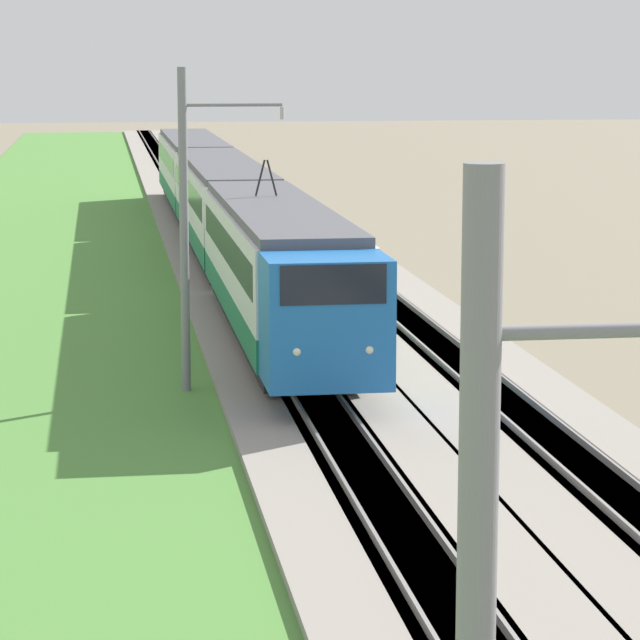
% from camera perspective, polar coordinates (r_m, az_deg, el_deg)
% --- Properties ---
extents(ballast_main, '(240.00, 4.40, 0.30)m').
position_cam_1_polar(ballast_main, '(52.90, -2.87, 1.07)').
color(ballast_main, gray).
rests_on(ballast_main, ground).
extents(ballast_adjacent, '(240.00, 4.40, 0.30)m').
position_cam_1_polar(ballast_adjacent, '(53.46, 1.73, 1.18)').
color(ballast_adjacent, gray).
rests_on(ballast_adjacent, ground).
extents(track_main, '(240.00, 1.57, 0.45)m').
position_cam_1_polar(track_main, '(52.89, -2.87, 1.09)').
color(track_main, '#4C4238').
rests_on(track_main, ground).
extents(track_adjacent, '(240.00, 1.57, 0.45)m').
position_cam_1_polar(track_adjacent, '(53.46, 1.73, 1.19)').
color(track_adjacent, '#4C4238').
rests_on(track_adjacent, ground).
extents(grass_verge, '(240.00, 12.86, 0.12)m').
position_cam_1_polar(grass_verge, '(52.72, -10.11, 0.81)').
color(grass_verge, '#4C8438').
rests_on(grass_verge, ground).
extents(passenger_train, '(58.46, 2.90, 5.21)m').
position_cam_1_polar(passenger_train, '(61.53, -3.68, 4.45)').
color(passenger_train, blue).
rests_on(passenger_train, ground).
extents(catenary_mast_mid, '(0.22, 2.56, 7.97)m').
position_cam_1_polar(catenary_mast_mid, '(36.75, -5.04, 3.46)').
color(catenary_mast_mid, slate).
rests_on(catenary_mast_mid, ground).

